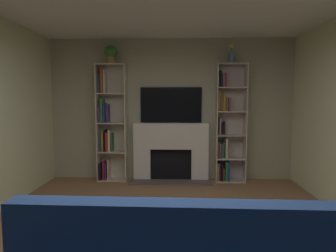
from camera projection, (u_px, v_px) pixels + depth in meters
wall_back_accent at (171, 110)px, 5.81m from camera, size 4.76×0.06×2.70m
fireplace at (171, 150)px, 5.75m from camera, size 1.53×0.50×1.10m
tv at (171, 105)px, 5.74m from camera, size 1.16×0.06×0.67m
bookshelf_left at (109, 125)px, 5.73m from camera, size 0.56×0.30×2.21m
bookshelf_right at (227, 127)px, 5.66m from camera, size 0.56×0.32×2.21m
potted_plant at (111, 53)px, 5.57m from camera, size 0.24×0.24×0.35m
vase_with_flowers at (232, 57)px, 5.51m from camera, size 0.13×0.13×0.37m
coffee_table at (179, 250)px, 2.39m from camera, size 0.77×0.54×0.43m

